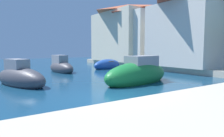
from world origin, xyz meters
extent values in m
plane|color=navy|center=(0.00, 0.00, 0.00)|extent=(80.00, 80.00, 0.00)
cube|color=#BCB29E|center=(13.00, 6.00, 0.25)|extent=(6.00, 32.00, 0.50)
ellipsoid|color=#1E479E|center=(7.20, 11.70, 0.35)|extent=(4.21, 2.59, 1.29)
cube|color=brown|center=(7.20, 11.70, 0.78)|extent=(1.11, 1.33, 0.08)
ellipsoid|color=#3F3F47|center=(-2.63, 5.76, 0.37)|extent=(2.81, 4.81, 1.35)
cube|color=gray|center=(-2.74, 6.10, 1.14)|extent=(1.25, 1.70, 0.74)
ellipsoid|color=#197233|center=(3.59, 2.59, 0.46)|extent=(5.74, 2.91, 1.67)
cube|color=gray|center=(4.02, 2.67, 1.32)|extent=(2.42, 1.51, 0.71)
ellipsoid|color=#3F3F47|center=(1.81, 11.13, 0.34)|extent=(1.57, 4.20, 1.25)
cube|color=gray|center=(1.80, 11.47, 1.13)|extent=(0.96, 1.83, 0.82)
cube|color=beige|center=(13.00, 5.25, 3.39)|extent=(6.81, 6.49, 5.79)
cube|color=silver|center=(13.00, 13.57, 3.50)|extent=(5.38, 7.22, 6.00)
pyramid|color=#9E422D|center=(13.00, 13.57, 6.99)|extent=(5.70, 7.66, 0.97)
cube|color=beige|center=(13.00, 15.61, 3.72)|extent=(6.57, 8.78, 6.44)
pyramid|color=#B25638|center=(13.00, 15.61, 7.53)|extent=(6.97, 9.31, 1.18)
camera|label=1|loc=(-4.90, -7.17, 2.11)|focal=33.32mm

